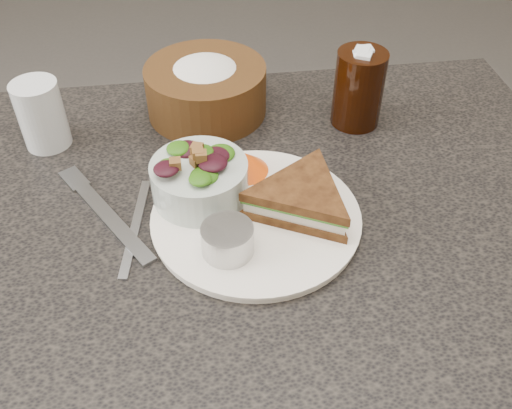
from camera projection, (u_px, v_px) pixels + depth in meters
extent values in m
cube|color=black|center=(243.00, 365.00, 1.01)|extent=(1.00, 0.70, 0.75)
cylinder|color=white|center=(256.00, 218.00, 0.74)|extent=(0.27, 0.27, 0.01)
cylinder|color=#A9A9A9|center=(228.00, 240.00, 0.68)|extent=(0.06, 0.06, 0.04)
cone|color=#FC530D|center=(244.00, 162.00, 0.79)|extent=(0.08, 0.08, 0.03)
cube|color=gray|center=(109.00, 218.00, 0.74)|extent=(0.12, 0.18, 0.01)
cube|color=#A8ADB5|center=(135.00, 227.00, 0.73)|extent=(0.04, 0.18, 0.00)
cylinder|color=silver|center=(41.00, 115.00, 0.83)|extent=(0.09, 0.09, 0.10)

